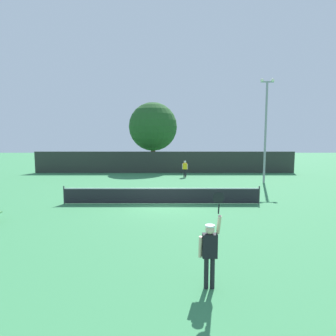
{
  "coord_description": "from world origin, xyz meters",
  "views": [
    {
      "loc": [
        0.38,
        -16.4,
        3.88
      ],
      "look_at": [
        0.44,
        4.58,
        1.67
      ],
      "focal_mm": 30.01,
      "sensor_mm": 36.0,
      "label": 1
    }
  ],
  "objects_px": {
    "tennis_ball": "(167,201)",
    "parked_car_near": "(213,162)",
    "light_pole": "(265,125)",
    "player_serving": "(209,246)",
    "large_tree": "(152,127)",
    "player_receiving": "(184,167)"
  },
  "relations": [
    {
      "from": "tennis_ball",
      "to": "parked_car_near",
      "type": "distance_m",
      "value": 20.62
    },
    {
      "from": "light_pole",
      "to": "parked_car_near",
      "type": "bearing_deg",
      "value": 101.09
    },
    {
      "from": "player_serving",
      "to": "parked_car_near",
      "type": "distance_m",
      "value": 30.05
    },
    {
      "from": "player_serving",
      "to": "parked_car_near",
      "type": "xyz_separation_m",
      "value": [
        4.91,
        29.64,
        -0.34
      ]
    },
    {
      "from": "light_pole",
      "to": "large_tree",
      "type": "distance_m",
      "value": 14.71
    },
    {
      "from": "player_serving",
      "to": "tennis_ball",
      "type": "relative_size",
      "value": 37.34
    },
    {
      "from": "player_receiving",
      "to": "large_tree",
      "type": "height_order",
      "value": "large_tree"
    },
    {
      "from": "player_receiving",
      "to": "tennis_ball",
      "type": "xyz_separation_m",
      "value": [
        -1.75,
        -11.08,
        -0.96
      ]
    },
    {
      "from": "player_receiving",
      "to": "large_tree",
      "type": "xyz_separation_m",
      "value": [
        -3.56,
        6.91,
        4.3
      ]
    },
    {
      "from": "player_serving",
      "to": "large_tree",
      "type": "relative_size",
      "value": 0.31
    },
    {
      "from": "light_pole",
      "to": "parked_car_near",
      "type": "distance_m",
      "value": 13.2
    },
    {
      "from": "player_serving",
      "to": "large_tree",
      "type": "bearing_deg",
      "value": 96.0
    },
    {
      "from": "player_receiving",
      "to": "parked_car_near",
      "type": "xyz_separation_m",
      "value": [
        4.29,
        8.63,
        -0.22
      ]
    },
    {
      "from": "player_serving",
      "to": "parked_car_near",
      "type": "relative_size",
      "value": 0.58
    },
    {
      "from": "player_receiving",
      "to": "parked_car_near",
      "type": "distance_m",
      "value": 9.64
    },
    {
      "from": "player_receiving",
      "to": "light_pole",
      "type": "height_order",
      "value": "light_pole"
    },
    {
      "from": "large_tree",
      "to": "parked_car_near",
      "type": "xyz_separation_m",
      "value": [
        7.85,
        1.72,
        -4.52
      ]
    },
    {
      "from": "player_serving",
      "to": "light_pole",
      "type": "xyz_separation_m",
      "value": [
        7.32,
        17.38,
        3.91
      ]
    },
    {
      "from": "player_receiving",
      "to": "tennis_ball",
      "type": "bearing_deg",
      "value": 81.04
    },
    {
      "from": "tennis_ball",
      "to": "light_pole",
      "type": "relative_size",
      "value": 0.01
    },
    {
      "from": "large_tree",
      "to": "tennis_ball",
      "type": "bearing_deg",
      "value": -84.25
    },
    {
      "from": "player_serving",
      "to": "player_receiving",
      "type": "relative_size",
      "value": 1.56
    }
  ]
}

